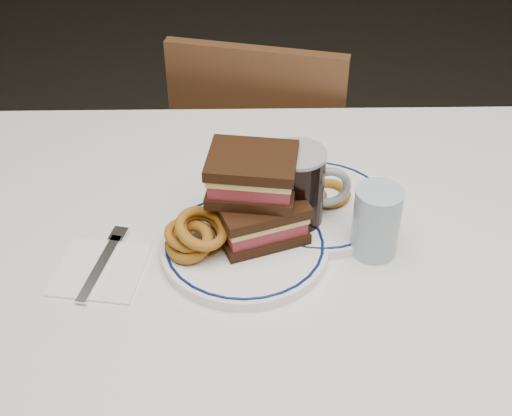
{
  "coord_description": "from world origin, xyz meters",
  "views": [
    {
      "loc": [
        -0.09,
        -0.82,
        1.49
      ],
      "look_at": [
        -0.08,
        -0.0,
        0.84
      ],
      "focal_mm": 50.0,
      "sensor_mm": 36.0,
      "label": 1
    }
  ],
  "objects_px": {
    "main_plate": "(245,246)",
    "beer_mug": "(299,190)",
    "far_plate": "(317,206)",
    "chair_far": "(265,171)",
    "reuben_sandwich": "(256,196)"
  },
  "relations": [
    {
      "from": "reuben_sandwich",
      "to": "far_plate",
      "type": "bearing_deg",
      "value": 34.04
    },
    {
      "from": "main_plate",
      "to": "far_plate",
      "type": "distance_m",
      "value": 0.16
    },
    {
      "from": "main_plate",
      "to": "reuben_sandwich",
      "type": "bearing_deg",
      "value": 59.51
    },
    {
      "from": "beer_mug",
      "to": "far_plate",
      "type": "relative_size",
      "value": 0.58
    },
    {
      "from": "chair_far",
      "to": "beer_mug",
      "type": "relative_size",
      "value": 5.87
    },
    {
      "from": "main_plate",
      "to": "reuben_sandwich",
      "type": "distance_m",
      "value": 0.08
    },
    {
      "from": "main_plate",
      "to": "chair_far",
      "type": "bearing_deg",
      "value": 85.36
    },
    {
      "from": "chair_far",
      "to": "main_plate",
      "type": "bearing_deg",
      "value": -94.64
    },
    {
      "from": "main_plate",
      "to": "beer_mug",
      "type": "height_order",
      "value": "beer_mug"
    },
    {
      "from": "chair_far",
      "to": "far_plate",
      "type": "xyz_separation_m",
      "value": [
        0.07,
        -0.53,
        0.3
      ]
    },
    {
      "from": "main_plate",
      "to": "reuben_sandwich",
      "type": "height_order",
      "value": "reuben_sandwich"
    },
    {
      "from": "chair_far",
      "to": "beer_mug",
      "type": "xyz_separation_m",
      "value": [
        0.03,
        -0.57,
        0.37
      ]
    },
    {
      "from": "beer_mug",
      "to": "far_plate",
      "type": "bearing_deg",
      "value": 48.43
    },
    {
      "from": "main_plate",
      "to": "beer_mug",
      "type": "distance_m",
      "value": 0.12
    },
    {
      "from": "chair_far",
      "to": "beer_mug",
      "type": "height_order",
      "value": "beer_mug"
    }
  ]
}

